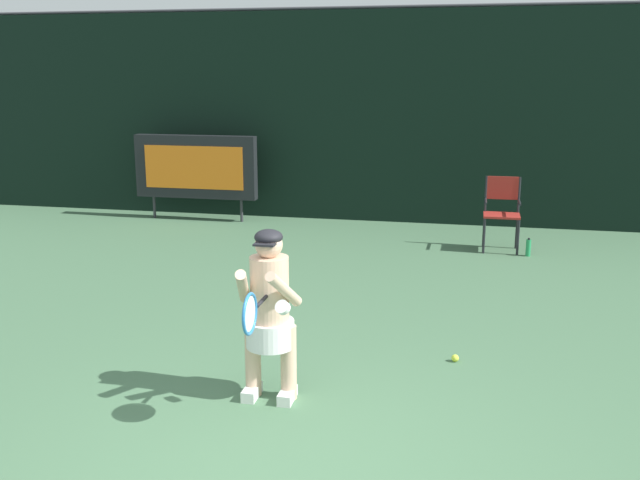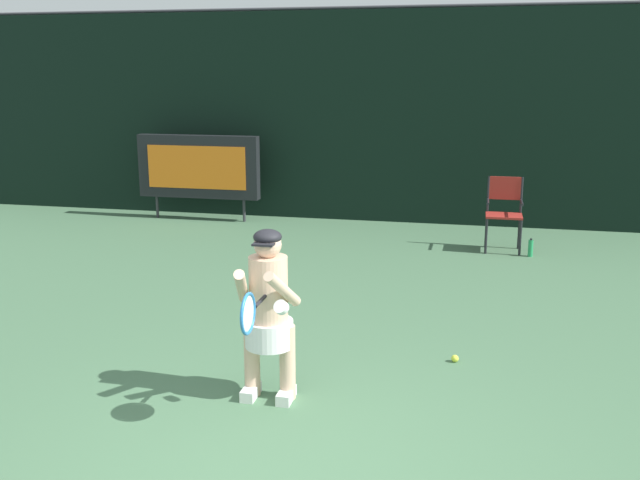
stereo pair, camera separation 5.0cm
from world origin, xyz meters
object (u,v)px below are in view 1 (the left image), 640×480
at_px(umpire_chair, 502,209).
at_px(water_bottle, 528,248).
at_px(tennis_ball_loose, 455,358).
at_px(scoreboard, 196,167).
at_px(tennis_racket, 251,313).
at_px(tennis_player, 270,310).

relative_size(umpire_chair, water_bottle, 4.08).
bearing_deg(water_bottle, umpire_chair, 142.33).
height_order(umpire_chair, tennis_ball_loose, umpire_chair).
xyz_separation_m(scoreboard, tennis_racket, (3.27, -7.15, -0.04)).
distance_m(scoreboard, tennis_player, 7.38).
distance_m(umpire_chair, water_bottle, 0.70).
bearing_deg(tennis_ball_loose, scoreboard, 130.30).
relative_size(umpire_chair, tennis_player, 0.77).
bearing_deg(scoreboard, tennis_player, -63.80).
relative_size(scoreboard, umpire_chair, 2.04).
height_order(umpire_chair, water_bottle, umpire_chair).
height_order(umpire_chair, tennis_player, tennis_player).
distance_m(scoreboard, tennis_racket, 7.87).
distance_m(tennis_player, tennis_racket, 0.56).
bearing_deg(tennis_player, umpire_chair, 70.31).
height_order(water_bottle, tennis_ball_loose, water_bottle).
distance_m(scoreboard, umpire_chair, 5.35).
height_order(scoreboard, tennis_ball_loose, scoreboard).
bearing_deg(tennis_player, tennis_racket, -88.13).
bearing_deg(scoreboard, tennis_ball_loose, -49.70).
xyz_separation_m(tennis_player, tennis_racket, (0.02, -0.54, 0.16)).
height_order(scoreboard, tennis_racket, scoreboard).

